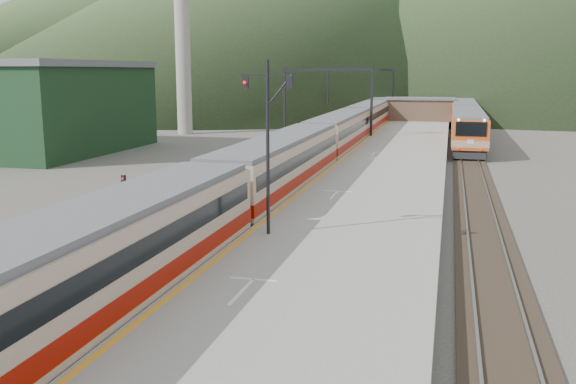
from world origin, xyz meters
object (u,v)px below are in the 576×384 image
(main_train, at_px, (340,132))
(signal_mast, at_px, (268,130))
(second_train, at_px, (464,114))
(worker, at_px, (35,254))

(main_train, xyz_separation_m, signal_mast, (2.64, -33.50, 3.18))
(second_train, height_order, worker, second_train)
(second_train, distance_m, worker, 69.53)
(main_train, relative_size, signal_mast, 15.12)
(main_train, distance_m, second_train, 31.72)
(main_train, bearing_deg, signal_mast, -85.49)
(signal_mast, relative_size, worker, 4.52)
(second_train, height_order, signal_mast, signal_mast)
(main_train, height_order, signal_mast, signal_mast)
(signal_mast, height_order, worker, signal_mast)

